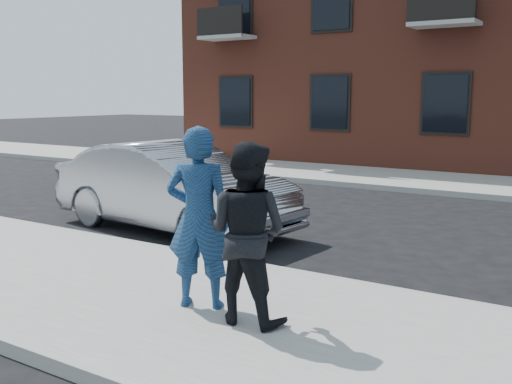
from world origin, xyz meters
The scene contains 8 objects.
ground centered at (0.00, 0.00, 0.00)m, with size 100.00×100.00×0.00m, color black.
near_sidewalk centered at (0.00, -0.25, 0.07)m, with size 50.00×3.50×0.15m, color gray.
near_curb centered at (0.00, 1.55, 0.07)m, with size 50.00×0.10×0.15m, color #999691.
far_sidewalk centered at (0.00, 11.25, 0.07)m, with size 50.00×3.50×0.15m, color gray.
far_curb centered at (0.00, 9.45, 0.07)m, with size 50.00×0.10×0.15m, color #999691.
silver_sedan centered at (-1.99, 3.00, 0.80)m, with size 1.70×4.86×1.60m, color #999BA3.
man_hoodie centered at (1.15, -0.22, 1.15)m, with size 0.86×0.73×1.99m.
man_peacoat centered at (1.82, -0.30, 1.08)m, with size 0.95×0.76×1.86m.
Camera 1 is at (5.11, -5.22, 2.47)m, focal length 42.00 mm.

